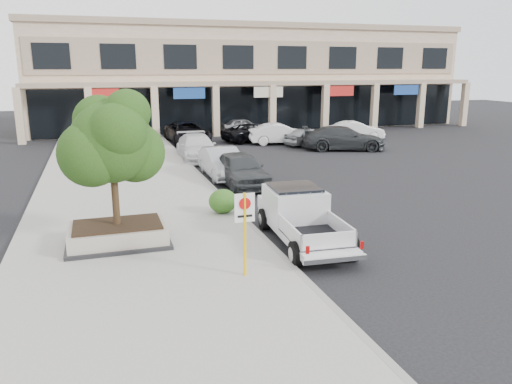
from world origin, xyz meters
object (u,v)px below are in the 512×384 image
(lot_car_b, at_px, (280,134))
(lot_car_e, at_px, (243,126))
(no_parking_sign, at_px, (245,223))
(curb_car_b, at_px, (222,163))
(curb_car_c, at_px, (197,147))
(curb_car_d, at_px, (187,132))
(lot_car_f, at_px, (356,130))
(lot_car_a, at_px, (308,136))
(lot_car_d, at_px, (253,133))
(planter_tree, at_px, (116,142))
(pickup_truck, at_px, (304,218))
(planter, at_px, (118,234))
(lot_car_c, at_px, (344,138))
(curb_car_a, at_px, (241,169))

(lot_car_b, relative_size, lot_car_e, 1.18)
(no_parking_sign, height_order, curb_car_b, no_parking_sign)
(curb_car_c, xyz_separation_m, curb_car_d, (0.65, 7.25, 0.03))
(curb_car_b, bearing_deg, lot_car_f, 37.78)
(lot_car_a, height_order, lot_car_e, lot_car_e)
(curb_car_b, distance_m, lot_car_d, 13.31)
(planter_tree, xyz_separation_m, pickup_truck, (5.69, -1.52, -2.55))
(lot_car_d, bearing_deg, lot_car_b, -156.96)
(curb_car_d, bearing_deg, no_parking_sign, -100.21)
(planter_tree, bearing_deg, planter, -131.03)
(pickup_truck, distance_m, lot_car_e, 28.19)
(curb_car_c, relative_size, lot_car_d, 1.08)
(planter_tree, bearing_deg, lot_car_d, 62.49)
(lot_car_c, bearing_deg, lot_car_a, 47.76)
(no_parking_sign, height_order, lot_car_f, no_parking_sign)
(planter_tree, height_order, curb_car_b, planter_tree)
(pickup_truck, height_order, curb_car_a, pickup_truck)
(planter, distance_m, lot_car_a, 23.21)
(lot_car_a, relative_size, lot_car_f, 0.89)
(lot_car_d, bearing_deg, lot_car_a, -149.53)
(planter, xyz_separation_m, no_parking_sign, (3.16, -3.59, 1.16))
(no_parking_sign, xyz_separation_m, lot_car_a, (11.33, 21.72, -0.96))
(curb_car_a, relative_size, lot_car_c, 0.84)
(no_parking_sign, xyz_separation_m, lot_car_b, (9.58, 23.02, -0.86))
(lot_car_f, bearing_deg, no_parking_sign, 160.99)
(planter_tree, relative_size, lot_car_b, 0.85)
(curb_car_a, relative_size, curb_car_c, 0.90)
(pickup_truck, bearing_deg, planter, 170.44)
(planter, height_order, lot_car_f, lot_car_f)
(planter_tree, height_order, lot_car_a, planter_tree)
(planter, height_order, lot_car_a, lot_car_a)
(planter, distance_m, no_parking_sign, 4.92)
(lot_car_d, relative_size, lot_car_e, 1.24)
(lot_car_c, bearing_deg, lot_car_f, -19.39)
(curb_car_b, bearing_deg, lot_car_a, 45.20)
(planter_tree, distance_m, curb_car_b, 11.04)
(curb_car_d, relative_size, lot_car_f, 1.31)
(curb_car_b, height_order, lot_car_e, curb_car_b)
(curb_car_d, distance_m, lot_car_a, 9.23)
(pickup_truck, relative_size, lot_car_c, 0.96)
(lot_car_d, bearing_deg, lot_car_e, -21.94)
(curb_car_b, relative_size, lot_car_c, 0.83)
(curb_car_c, bearing_deg, lot_car_c, 5.15)
(planter, xyz_separation_m, lot_car_f, (19.37, 19.88, 0.25))
(lot_car_b, height_order, lot_car_d, lot_car_b)
(curb_car_b, bearing_deg, curb_car_a, -79.38)
(curb_car_c, distance_m, lot_car_d, 8.69)
(curb_car_b, relative_size, lot_car_a, 1.20)
(planter_tree, relative_size, curb_car_c, 0.75)
(planter_tree, xyz_separation_m, curb_car_d, (6.03, 21.95, -2.61))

